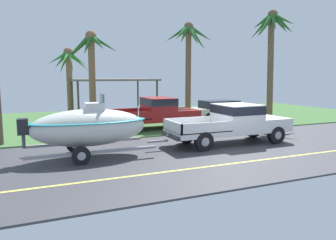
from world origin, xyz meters
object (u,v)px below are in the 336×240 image
(pickup_truck_towing, at_px, (236,121))
(carport_awning, at_px, (112,81))
(parked_pickup_background, at_px, (158,112))
(parked_sedan_near, at_px, (221,110))
(boat_on_trailer, at_px, (89,127))
(palm_tree_near_left, at_px, (189,47))
(palm_tree_mid, at_px, (272,36))
(palm_tree_near_right, at_px, (90,58))
(palm_tree_far_left, at_px, (70,67))

(pickup_truck_towing, height_order, carport_awning, carport_awning)
(parked_pickup_background, distance_m, parked_sedan_near, 6.02)
(boat_on_trailer, relative_size, carport_awning, 0.91)
(carport_awning, bearing_deg, boat_on_trailer, -106.79)
(parked_sedan_near, distance_m, palm_tree_near_left, 4.97)
(palm_tree_mid, bearing_deg, palm_tree_near_left, 143.63)
(parked_pickup_background, height_order, parked_sedan_near, parked_pickup_background)
(boat_on_trailer, distance_m, palm_tree_mid, 13.78)
(boat_on_trailer, relative_size, palm_tree_mid, 0.79)
(parked_pickup_background, height_order, palm_tree_near_left, palm_tree_near_left)
(parked_sedan_near, bearing_deg, palm_tree_mid, -54.45)
(palm_tree_near_left, bearing_deg, pickup_truck_towing, -100.08)
(boat_on_trailer, height_order, palm_tree_near_left, palm_tree_near_left)
(parked_pickup_background, bearing_deg, carport_awning, 96.83)
(boat_on_trailer, bearing_deg, parked_pickup_background, 46.58)
(carport_awning, bearing_deg, palm_tree_near_right, -113.85)
(palm_tree_far_left, bearing_deg, parked_pickup_background, -60.89)
(parked_pickup_background, relative_size, palm_tree_near_right, 0.97)
(pickup_truck_towing, bearing_deg, palm_tree_near_left, 79.92)
(carport_awning, distance_m, palm_tree_far_left, 3.33)
(palm_tree_near_right, bearing_deg, pickup_truck_towing, -51.88)
(boat_on_trailer, xyz_separation_m, palm_tree_near_right, (1.27, 6.87, 2.99))
(pickup_truck_towing, relative_size, palm_tree_near_left, 0.89)
(palm_tree_near_left, height_order, palm_tree_far_left, palm_tree_near_left)
(boat_on_trailer, height_order, palm_tree_near_right, palm_tree_near_right)
(palm_tree_far_left, bearing_deg, parked_sedan_near, -28.05)
(palm_tree_near_right, height_order, palm_tree_far_left, palm_tree_near_right)
(boat_on_trailer, bearing_deg, parked_sedan_near, 34.55)
(palm_tree_near_left, xyz_separation_m, palm_tree_far_left, (-7.34, 4.71, -1.27))
(boat_on_trailer, bearing_deg, carport_awning, 73.21)
(pickup_truck_towing, relative_size, carport_awning, 0.96)
(palm_tree_near_right, xyz_separation_m, palm_tree_mid, (11.01, -2.45, 1.44))
(parked_pickup_background, distance_m, palm_tree_near_left, 5.78)
(parked_sedan_near, distance_m, palm_tree_far_left, 11.40)
(pickup_truck_towing, height_order, parked_sedan_near, pickup_truck_towing)
(boat_on_trailer, bearing_deg, palm_tree_near_left, 43.41)
(palm_tree_far_left, bearing_deg, carport_awning, 6.32)
(parked_pickup_background, height_order, palm_tree_near_right, palm_tree_near_right)
(parked_sedan_near, relative_size, palm_tree_near_left, 0.66)
(parked_pickup_background, bearing_deg, pickup_truck_towing, -68.84)
(parked_sedan_near, height_order, palm_tree_mid, palm_tree_mid)
(boat_on_trailer, xyz_separation_m, palm_tree_far_left, (0.66, 12.29, 2.61))
(boat_on_trailer, bearing_deg, pickup_truck_towing, 0.00)
(pickup_truck_towing, height_order, palm_tree_mid, palm_tree_mid)
(boat_on_trailer, xyz_separation_m, parked_sedan_near, (10.35, 7.13, -0.48))
(palm_tree_near_right, bearing_deg, palm_tree_mid, -12.53)
(palm_tree_near_right, bearing_deg, parked_pickup_background, -28.53)
(palm_tree_near_left, bearing_deg, parked_sedan_near, -10.81)
(palm_tree_mid, bearing_deg, boat_on_trailer, -160.17)
(pickup_truck_towing, distance_m, palm_tree_mid, 8.49)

